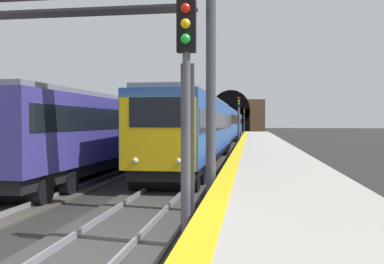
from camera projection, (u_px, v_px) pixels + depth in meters
platform_right at (303, 247)px, 6.80m from camera, size 112.00×3.59×1.09m
platform_right_edge_strip at (211, 211)px, 7.00m from camera, size 112.00×0.50×0.01m
train_main_approaching at (222, 125)px, 44.15m from camera, size 61.46×2.96×4.00m
train_adjacent_platform at (173, 126)px, 38.99m from camera, size 56.27×3.23×4.73m
railway_signal_near at (187, 99)px, 8.27m from camera, size 0.39×0.38×5.07m
railway_signal_mid at (239, 116)px, 44.24m from camera, size 0.39×0.38×5.31m
railway_signal_far at (244, 119)px, 79.82m from camera, size 0.39×0.38×5.18m
overhead_signal_gantry at (73, 40)px, 12.09m from camera, size 0.70×8.45×6.64m
tunnel_portal at (231, 115)px, 107.67m from camera, size 2.57×17.75×10.82m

